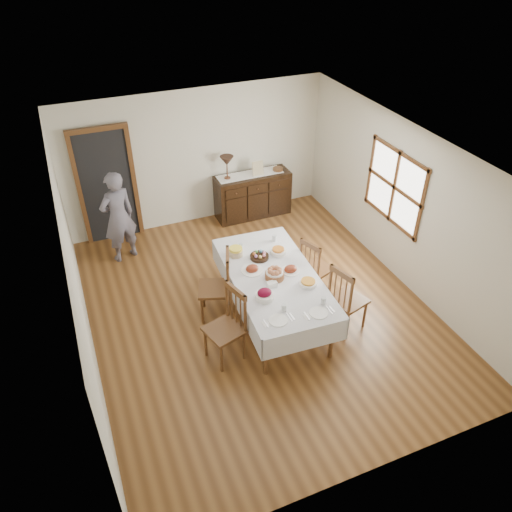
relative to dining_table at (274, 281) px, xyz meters
name	(u,v)px	position (x,y,z in m)	size (l,w,h in m)	color
ground	(258,309)	(-0.12, 0.27, -0.72)	(6.00, 6.00, 0.00)	brown
room_shell	(238,207)	(-0.27, 0.69, 0.92)	(5.02, 6.02, 2.65)	silver
dining_table	(274,281)	(0.00, 0.00, 0.00)	(1.35, 2.45, 0.82)	silver
chair_left_near	(227,325)	(-0.88, -0.47, -0.15)	(0.58, 0.58, 1.12)	brown
chair_left_far	(218,285)	(-0.72, 0.39, -0.15)	(0.60, 0.60, 1.13)	brown
chair_right_near	(346,298)	(0.88, -0.59, -0.16)	(0.57, 0.57, 1.11)	brown
chair_right_far	(315,267)	(0.85, 0.31, -0.20)	(0.55, 0.55, 1.03)	brown
sideboard	(253,195)	(0.89, 2.99, -0.28)	(1.49, 0.54, 0.89)	black
person	(118,214)	(-1.79, 2.48, 0.17)	(0.56, 0.36, 1.78)	slate
bread_basket	(275,274)	(-0.01, -0.06, 0.17)	(0.28, 0.28, 0.17)	brown
egg_basket	(259,256)	(-0.02, 0.47, 0.13)	(0.29, 0.29, 0.10)	black
ham_platter_a	(252,269)	(-0.24, 0.22, 0.12)	(0.33, 0.33, 0.11)	white
ham_platter_b	(291,269)	(0.27, 0.00, 0.12)	(0.28, 0.28, 0.11)	white
beet_bowl	(264,295)	(-0.33, -0.42, 0.16)	(0.26, 0.26, 0.16)	white
carrot_bowl	(278,251)	(0.29, 0.47, 0.14)	(0.25, 0.25, 0.09)	white
pineapple_bowl	(236,252)	(-0.33, 0.69, 0.16)	(0.22, 0.22, 0.13)	tan
casserole_dish	(308,283)	(0.36, -0.38, 0.13)	(0.25, 0.25, 0.07)	white
butter_dish	(272,284)	(-0.12, -0.21, 0.13)	(0.15, 0.10, 0.07)	white
setting_left	(280,316)	(-0.29, -0.84, 0.12)	(0.43, 0.31, 0.10)	white
setting_right	(320,309)	(0.26, -0.92, 0.12)	(0.43, 0.31, 0.10)	white
glass_far_a	(241,246)	(-0.20, 0.80, 0.15)	(0.06, 0.06, 0.11)	silver
glass_far_b	(275,238)	(0.38, 0.81, 0.15)	(0.07, 0.07, 0.10)	silver
runner	(250,174)	(0.84, 3.02, 0.17)	(1.30, 0.35, 0.01)	white
table_lamp	(227,162)	(0.38, 3.02, 0.52)	(0.26, 0.26, 0.46)	brown
picture_frame	(258,168)	(0.98, 2.94, 0.31)	(0.22, 0.08, 0.28)	#BDB187
deco_bowl	(278,169)	(1.42, 2.97, 0.20)	(0.20, 0.20, 0.06)	brown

